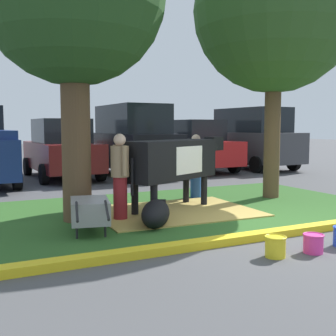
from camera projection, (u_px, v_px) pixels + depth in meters
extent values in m
plane|color=#4C4C4F|center=(278.00, 227.00, 7.50)|extent=(80.00, 80.00, 0.00)
cube|color=#2D5B23|center=(190.00, 208.00, 9.16)|extent=(8.36, 5.04, 0.02)
cube|color=yellow|center=(272.00, 234.00, 6.77)|extent=(9.56, 0.24, 0.12)
cube|color=tan|center=(174.00, 212.00, 8.71)|extent=(3.27, 2.50, 0.04)
cylinder|color=brown|center=(76.00, 141.00, 7.80)|extent=(0.53, 0.53, 3.00)
cylinder|color=brown|center=(272.00, 134.00, 10.40)|extent=(0.39, 0.39, 3.16)
sphere|color=#2D5123|center=(275.00, 10.00, 10.11)|extent=(3.90, 3.90, 3.90)
cube|color=black|center=(172.00, 160.00, 8.80)|extent=(2.38, 1.63, 0.80)
cube|color=white|center=(176.00, 159.00, 8.92)|extent=(1.12, 1.04, 0.56)
cylinder|color=black|center=(207.00, 152.00, 9.83)|extent=(0.71, 0.56, 0.58)
cube|color=black|center=(214.00, 144.00, 10.06)|extent=(0.51, 0.42, 0.32)
cube|color=white|center=(218.00, 145.00, 10.22)|extent=(0.19, 0.23, 0.20)
cylinder|color=black|center=(186.00, 189.00, 9.70)|extent=(0.14, 0.14, 0.68)
cylinder|color=black|center=(204.00, 191.00, 9.39)|extent=(0.14, 0.14, 0.68)
cylinder|color=black|center=(135.00, 199.00, 8.35)|extent=(0.14, 0.14, 0.68)
cylinder|color=black|center=(154.00, 202.00, 8.04)|extent=(0.14, 0.14, 0.68)
cylinder|color=black|center=(132.00, 177.00, 7.88)|extent=(0.06, 0.06, 0.70)
ellipsoid|color=black|center=(156.00, 214.00, 7.46)|extent=(0.99, 1.19, 0.48)
cube|color=black|center=(160.00, 206.00, 8.06)|extent=(0.32, 0.34, 0.22)
cube|color=silver|center=(161.00, 205.00, 8.17)|extent=(0.12, 0.10, 0.16)
cylinder|color=black|center=(149.00, 219.00, 7.85)|extent=(0.27, 0.35, 0.10)
cylinder|color=maroon|center=(120.00, 199.00, 7.93)|extent=(0.26, 0.26, 0.84)
cylinder|color=#9E7F5B|center=(120.00, 161.00, 7.87)|extent=(0.34, 0.34, 0.57)
sphere|color=beige|center=(120.00, 140.00, 7.83)|extent=(0.23, 0.23, 0.23)
cylinder|color=#9E7F5B|center=(116.00, 159.00, 8.06)|extent=(0.09, 0.09, 0.55)
cylinder|color=#9E7F5B|center=(124.00, 161.00, 7.67)|extent=(0.09, 0.09, 0.55)
cylinder|color=#23478C|center=(196.00, 182.00, 10.45)|extent=(0.26, 0.26, 0.80)
cylinder|color=black|center=(196.00, 155.00, 10.39)|extent=(0.34, 0.34, 0.55)
sphere|color=beige|center=(196.00, 139.00, 10.35)|extent=(0.22, 0.22, 0.22)
cylinder|color=black|center=(204.00, 154.00, 10.29)|extent=(0.09, 0.09, 0.52)
cylinder|color=black|center=(188.00, 153.00, 10.48)|extent=(0.09, 0.09, 0.52)
cube|color=gray|center=(90.00, 210.00, 6.94)|extent=(0.78, 1.01, 0.36)
cylinder|color=black|center=(89.00, 217.00, 7.44)|extent=(0.18, 0.37, 0.36)
cylinder|color=black|center=(77.00, 232.00, 6.63)|extent=(0.04, 0.04, 0.24)
cylinder|color=black|center=(105.00, 231.00, 6.73)|extent=(0.04, 0.04, 0.24)
cylinder|color=black|center=(77.00, 212.00, 6.25)|extent=(0.16, 0.53, 0.23)
cylinder|color=black|center=(107.00, 210.00, 6.35)|extent=(0.16, 0.53, 0.23)
cylinder|color=yellow|center=(275.00, 247.00, 5.75)|extent=(0.28, 0.28, 0.28)
torus|color=yellow|center=(276.00, 237.00, 5.74)|extent=(0.30, 0.30, 0.02)
cylinder|color=#EA3893|center=(313.00, 244.00, 5.95)|extent=(0.27, 0.27, 0.26)
torus|color=#EA3893|center=(314.00, 235.00, 5.94)|extent=(0.30, 0.30, 0.02)
cylinder|color=black|center=(2.00, 168.00, 14.90)|extent=(0.24, 0.65, 0.64)
cylinder|color=black|center=(17.00, 179.00, 11.81)|extent=(0.24, 0.65, 0.64)
cube|color=maroon|center=(62.00, 156.00, 14.52)|extent=(1.92, 4.45, 0.90)
cube|color=black|center=(61.00, 131.00, 14.44)|extent=(1.64, 2.24, 0.80)
cylinder|color=black|center=(27.00, 166.00, 15.40)|extent=(0.24, 0.65, 0.64)
cylinder|color=black|center=(76.00, 164.00, 16.24)|extent=(0.24, 0.65, 0.64)
cylinder|color=black|center=(44.00, 174.00, 12.89)|extent=(0.24, 0.65, 0.64)
cylinder|color=black|center=(101.00, 171.00, 13.72)|extent=(0.24, 0.65, 0.64)
cube|color=black|center=(132.00, 150.00, 15.24)|extent=(2.03, 4.65, 1.20)
cube|color=black|center=(132.00, 119.00, 15.13)|extent=(1.76, 3.25, 1.00)
cylinder|color=black|center=(94.00, 165.00, 16.17)|extent=(0.24, 0.65, 0.64)
cylinder|color=black|center=(139.00, 163.00, 17.05)|extent=(0.24, 0.65, 0.64)
cylinder|color=black|center=(123.00, 172.00, 13.54)|extent=(0.24, 0.65, 0.64)
cylinder|color=black|center=(175.00, 169.00, 14.42)|extent=(0.24, 0.65, 0.64)
cube|color=red|center=(194.00, 152.00, 16.87)|extent=(1.92, 4.45, 0.90)
cube|color=black|center=(195.00, 130.00, 16.78)|extent=(1.64, 2.24, 0.80)
cylinder|color=black|center=(158.00, 161.00, 17.75)|extent=(0.24, 0.65, 0.64)
cylinder|color=black|center=(195.00, 160.00, 18.59)|extent=(0.24, 0.65, 0.64)
cylinder|color=black|center=(194.00, 167.00, 15.23)|extent=(0.24, 0.65, 0.64)
cylinder|color=black|center=(234.00, 165.00, 16.07)|extent=(0.24, 0.65, 0.64)
cube|color=#3D3D42|center=(251.00, 147.00, 17.85)|extent=(2.03, 4.65, 1.20)
cube|color=black|center=(252.00, 120.00, 17.75)|extent=(1.76, 3.25, 1.00)
cylinder|color=black|center=(213.00, 159.00, 18.79)|extent=(0.24, 0.65, 0.64)
cylinder|color=black|center=(247.00, 158.00, 19.67)|extent=(0.24, 0.65, 0.64)
cylinder|color=black|center=(256.00, 165.00, 16.15)|extent=(0.24, 0.65, 0.64)
cylinder|color=black|center=(294.00, 163.00, 17.04)|extent=(0.24, 0.65, 0.64)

